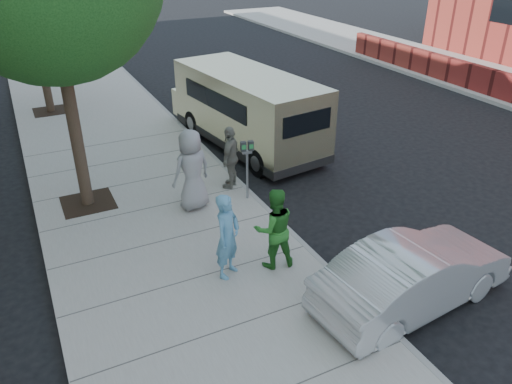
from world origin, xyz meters
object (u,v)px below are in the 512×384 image
(van, at_px, (246,108))
(person_green_shirt, at_px, (274,229))
(parking_meter, at_px, (247,158))
(person_officer, at_px, (227,236))
(sedan, at_px, (414,275))
(person_gray_shirt, at_px, (192,170))
(person_striped_polo, at_px, (231,157))

(van, bearing_deg, person_green_shirt, -118.22)
(parking_meter, height_order, person_officer, person_officer)
(sedan, distance_m, person_gray_shirt, 5.36)
(parking_meter, distance_m, sedan, 4.78)
(sedan, bearing_deg, person_officer, 45.80)
(sedan, bearing_deg, van, -10.21)
(person_gray_shirt, relative_size, person_striped_polo, 1.19)
(sedan, distance_m, person_officer, 3.37)
(person_green_shirt, distance_m, person_gray_shirt, 2.92)
(person_gray_shirt, bearing_deg, parking_meter, 160.58)
(sedan, bearing_deg, person_green_shirt, 35.35)
(person_green_shirt, bearing_deg, person_officer, 2.71)
(sedan, xyz_separation_m, person_striped_polo, (-1.12, 5.39, 0.32))
(sedan, bearing_deg, person_gray_shirt, 19.76)
(person_officer, bearing_deg, parking_meter, 21.06)
(parking_meter, height_order, sedan, parking_meter)
(person_striped_polo, bearing_deg, person_officer, 17.81)
(van, distance_m, sedan, 8.08)
(sedan, bearing_deg, parking_meter, 6.15)
(person_gray_shirt, bearing_deg, person_green_shirt, 89.76)
(parking_meter, bearing_deg, person_striped_polo, 108.31)
(person_green_shirt, xyz_separation_m, person_gray_shirt, (-0.61, 2.85, 0.14))
(person_gray_shirt, bearing_deg, person_striped_polo, -166.65)
(sedan, xyz_separation_m, person_gray_shirt, (-2.34, 4.80, 0.48))
(van, relative_size, person_officer, 3.72)
(person_officer, bearing_deg, person_striped_polo, 28.71)
(person_striped_polo, bearing_deg, sedan, 54.18)
(sedan, xyz_separation_m, person_green_shirt, (-1.73, 1.95, 0.33))
(parking_meter, distance_m, person_gray_shirt, 1.34)
(van, distance_m, person_officer, 6.78)
(person_green_shirt, bearing_deg, van, -100.80)
(parking_meter, distance_m, person_green_shirt, 2.79)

